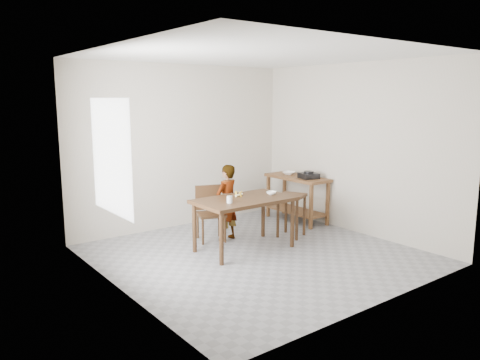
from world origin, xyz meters
TOP-DOWN VIEW (x-y plane):
  - floor at (0.00, 0.00)m, footprint 4.00×4.00m
  - ceiling at (0.00, 0.00)m, footprint 4.00×4.00m
  - wall_back at (0.00, 2.02)m, footprint 4.00×0.04m
  - wall_front at (0.00, -2.02)m, footprint 4.00×0.04m
  - wall_left at (-2.02, 0.00)m, footprint 0.04×4.00m
  - wall_right at (2.02, 0.00)m, footprint 0.04×4.00m
  - window_pane at (-1.97, 0.20)m, footprint 0.02×1.10m
  - dining_table at (0.00, 0.30)m, footprint 1.40×0.80m
  - prep_counter at (1.72, 1.00)m, footprint 0.50×1.20m
  - child at (0.08, 0.84)m, footprint 0.49×0.38m
  - dining_chair at (-0.14, 0.94)m, footprint 0.51×0.51m
  - stool at (0.99, 0.37)m, footprint 0.51×0.51m
  - glass_tumbler at (-0.34, 0.19)m, footprint 0.09×0.09m
  - small_bowl at (0.48, 0.27)m, footprint 0.19×0.19m
  - banana at (0.03, 0.46)m, footprint 0.16×0.12m
  - serving_bowl at (1.74, 1.22)m, footprint 0.29×0.29m
  - gas_burner at (1.72, 0.73)m, footprint 0.34×0.34m

SIDE VIEW (x-z plane):
  - floor at x=0.00m, z-range -0.04..0.00m
  - stool at x=0.99m, z-range 0.00..0.68m
  - dining_table at x=0.00m, z-range 0.00..0.75m
  - prep_counter at x=1.72m, z-range 0.00..0.80m
  - dining_chair at x=-0.14m, z-range 0.00..0.83m
  - child at x=0.08m, z-range 0.00..1.16m
  - small_bowl at x=0.48m, z-range 0.75..0.80m
  - banana at x=0.03m, z-range 0.75..0.80m
  - glass_tumbler at x=-0.34m, z-range 0.75..0.85m
  - serving_bowl at x=1.74m, z-range 0.80..0.86m
  - gas_burner at x=1.72m, z-range 0.80..0.89m
  - wall_back at x=0.00m, z-range 0.00..2.70m
  - wall_front at x=0.00m, z-range 0.00..2.70m
  - wall_left at x=-2.02m, z-range 0.00..2.70m
  - wall_right at x=2.02m, z-range 0.00..2.70m
  - window_pane at x=-1.97m, z-range 0.85..2.15m
  - ceiling at x=0.00m, z-range 2.70..2.74m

